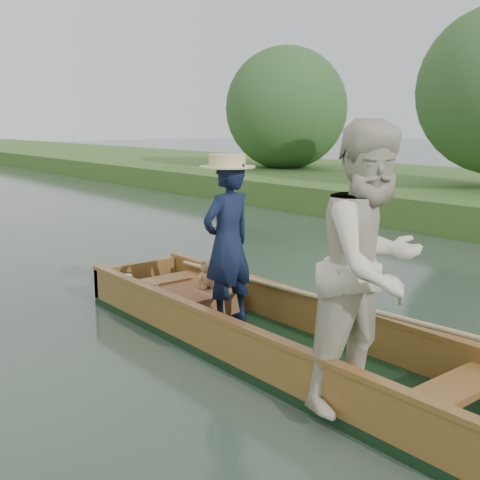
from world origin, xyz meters
TOP-DOWN VIEW (x-y plane):
  - ground at (0.00, 0.00)m, footprint 120.00×120.00m
  - trees_far at (4.41, 9.25)m, footprint 22.89×15.29m
  - punt at (-0.11, -0.32)m, footprint 1.27×5.00m

SIDE VIEW (x-z plane):
  - ground at x=0.00m, z-range 0.00..0.00m
  - punt at x=-0.11m, z-range -0.30..1.72m
  - trees_far at x=4.41m, z-range 0.30..4.70m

